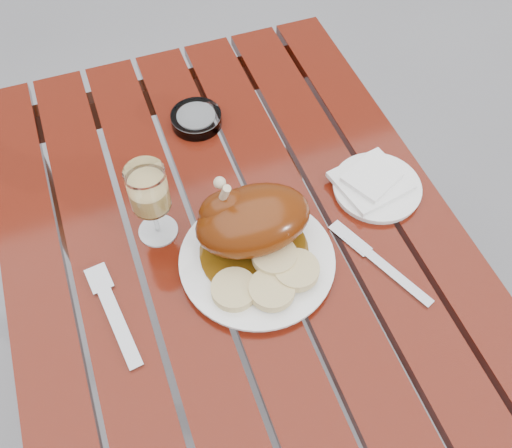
{
  "coord_description": "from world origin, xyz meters",
  "views": [
    {
      "loc": [
        -0.16,
        -0.49,
        1.6
      ],
      "look_at": [
        0.04,
        0.05,
        0.78
      ],
      "focal_mm": 40.0,
      "sensor_mm": 36.0,
      "label": 1
    }
  ],
  "objects": [
    {
      "name": "fork",
      "position": [
        -0.23,
        -0.03,
        0.75
      ],
      "size": [
        0.05,
        0.19,
        0.01
      ],
      "primitive_type": "cube",
      "rotation": [
        0.0,
        0.0,
        0.14
      ],
      "color": "gray",
      "rests_on": "table"
    },
    {
      "name": "knife",
      "position": [
        0.23,
        -0.1,
        0.75
      ],
      "size": [
        0.09,
        0.18,
        0.01
      ],
      "primitive_type": "cube",
      "rotation": [
        0.0,
        0.0,
        0.39
      ],
      "color": "gray",
      "rests_on": "table"
    },
    {
      "name": "ground",
      "position": [
        0.0,
        0.0,
        0.0
      ],
      "size": [
        60.0,
        60.0,
        0.0
      ],
      "primitive_type": "plane",
      "color": "slate",
      "rests_on": "ground"
    },
    {
      "name": "dinner_plate",
      "position": [
        0.02,
        -0.01,
        0.76
      ],
      "size": [
        0.34,
        0.34,
        0.02
      ],
      "primitive_type": "cylinder",
      "rotation": [
        0.0,
        0.0,
        -0.35
      ],
      "color": "white",
      "rests_on": "table"
    },
    {
      "name": "ashtray",
      "position": [
        0.02,
        0.35,
        0.76
      ],
      "size": [
        0.12,
        0.12,
        0.03
      ],
      "primitive_type": "cylinder",
      "rotation": [
        0.0,
        0.0,
        0.11
      ],
      "color": "#B2B7BC",
      "rests_on": "table"
    },
    {
      "name": "napkin",
      "position": [
        0.28,
        0.07,
        0.77
      ],
      "size": [
        0.15,
        0.14,
        0.01
      ],
      "primitive_type": "cube",
      "rotation": [
        0.0,
        0.0,
        0.19
      ],
      "color": "white",
      "rests_on": "side_plate"
    },
    {
      "name": "bread_dumplings",
      "position": [
        0.02,
        -0.06,
        0.78
      ],
      "size": [
        0.18,
        0.13,
        0.03
      ],
      "color": "#CFBF7E",
      "rests_on": "dinner_plate"
    },
    {
      "name": "table",
      "position": [
        0.0,
        0.0,
        0.38
      ],
      "size": [
        0.8,
        1.2,
        0.75
      ],
      "primitive_type": "cube",
      "color": "#60180B",
      "rests_on": "ground"
    },
    {
      "name": "wine_glass",
      "position": [
        -0.12,
        0.11,
        0.83
      ],
      "size": [
        0.07,
        0.07,
        0.17
      ],
      "primitive_type": "cylinder",
      "rotation": [
        0.0,
        0.0,
        -0.04
      ],
      "color": "#F2CC6E",
      "rests_on": "table"
    },
    {
      "name": "roast_duck",
      "position": [
        0.02,
        0.03,
        0.82
      ],
      "size": [
        0.2,
        0.19,
        0.14
      ],
      "color": "#5B380A",
      "rests_on": "dinner_plate"
    },
    {
      "name": "side_plate",
      "position": [
        0.29,
        0.06,
        0.76
      ],
      "size": [
        0.2,
        0.2,
        0.01
      ],
      "primitive_type": "cylinder",
      "rotation": [
        0.0,
        0.0,
        -0.2
      ],
      "color": "white",
      "rests_on": "table"
    }
  ]
}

